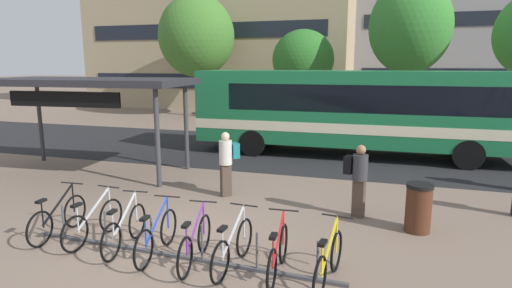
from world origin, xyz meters
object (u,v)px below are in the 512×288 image
parked_bicycle_yellow_7 (329,262)px  commuter_teal_pack_1 (227,159)px  transit_shelter (88,85)px  parked_bicycle_black_0 (58,218)px  parked_bicycle_silver_2 (125,229)px  commuter_black_pack_0 (358,176)px  parked_bicycle_purple_4 (195,243)px  trash_bin (418,208)px  parked_bicycle_red_6 (278,255)px  parked_bicycle_silver_1 (94,223)px  parked_bicycle_silver_5 (233,247)px  street_tree_2 (303,60)px  parked_bicycle_blue_3 (157,236)px  street_tree_1 (197,36)px  street_tree_0 (410,27)px  city_bus (355,109)px

parked_bicycle_yellow_7 → commuter_teal_pack_1: bearing=47.0°
transit_shelter → commuter_teal_pack_1: (5.00, -1.02, -1.82)m
parked_bicycle_black_0 → transit_shelter: bearing=27.8°
parked_bicycle_silver_2 → commuter_black_pack_0: commuter_black_pack_0 is taller
parked_bicycle_yellow_7 → parked_bicycle_purple_4: bearing=96.2°
transit_shelter → trash_bin: transit_shelter is taller
parked_bicycle_red_6 → parked_bicycle_yellow_7: 0.83m
parked_bicycle_silver_1 → transit_shelter: transit_shelter is taller
parked_bicycle_silver_5 → street_tree_2: 19.57m
parked_bicycle_black_0 → parked_bicycle_silver_1: bearing=-92.8°
parked_bicycle_red_6 → parked_bicycle_purple_4: bearing=85.9°
parked_bicycle_blue_3 → commuter_teal_pack_1: bearing=-4.0°
parked_bicycle_silver_5 → street_tree_1: street_tree_1 is taller
transit_shelter → street_tree_2: size_ratio=1.19×
parked_bicycle_black_0 → street_tree_0: street_tree_0 is taller
parked_bicycle_purple_4 → parked_bicycle_silver_5: bearing=-94.0°
parked_bicycle_black_0 → commuter_teal_pack_1: commuter_teal_pack_1 is taller
parked_bicycle_purple_4 → commuter_black_pack_0: 4.12m
parked_bicycle_black_0 → parked_bicycle_purple_4: (3.16, -0.28, 0.00)m
commuter_teal_pack_1 → street_tree_0: bearing=-150.0°
parked_bicycle_silver_2 → parked_bicycle_purple_4: same height
transit_shelter → trash_bin: 10.15m
city_bus → street_tree_2: (-3.75, 9.34, 1.93)m
city_bus → street_tree_2: 10.25m
parked_bicycle_black_0 → street_tree_2: 19.22m
parked_bicycle_yellow_7 → street_tree_1: size_ratio=0.22×
parked_bicycle_silver_5 → commuter_teal_pack_1: 4.08m
trash_bin → parked_bicycle_silver_1: bearing=-158.7°
parked_bicycle_yellow_7 → street_tree_0: 18.89m
commuter_teal_pack_1 → trash_bin: bearing=126.1°
city_bus → parked_bicycle_silver_2: (-3.52, -9.64, -1.39)m
parked_bicycle_yellow_7 → parked_bicycle_silver_2: bearing=94.1°
parked_bicycle_blue_3 → parked_bicycle_silver_5: same height
transit_shelter → street_tree_2: bearing=70.2°
parked_bicycle_silver_2 → commuter_teal_pack_1: bearing=-17.5°
parked_bicycle_red_6 → commuter_teal_pack_1: size_ratio=1.00×
parked_bicycle_silver_1 → commuter_teal_pack_1: bearing=-20.2°
city_bus → parked_bicycle_purple_4: city_bus is taller
transit_shelter → commuter_teal_pack_1: 5.42m
parked_bicycle_purple_4 → parked_bicycle_yellow_7: size_ratio=1.00×
transit_shelter → parked_bicycle_silver_2: bearing=-50.9°
parked_bicycle_silver_1 → parked_bicycle_yellow_7: size_ratio=1.01×
commuter_black_pack_0 → street_tree_0: street_tree_0 is taller
commuter_black_pack_0 → parked_bicycle_red_6: bearing=-94.2°
parked_bicycle_silver_2 → street_tree_2: (-0.23, 18.99, 3.32)m
transit_shelter → parked_bicycle_yellow_7: bearing=-34.6°
street_tree_0 → commuter_teal_pack_1: bearing=-109.2°
parked_bicycle_yellow_7 → street_tree_2: size_ratio=0.31×
street_tree_2 → parked_bicycle_red_6: bearing=-80.4°
city_bus → commuter_black_pack_0: (0.56, -6.63, -0.80)m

